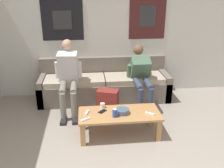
{
  "coord_description": "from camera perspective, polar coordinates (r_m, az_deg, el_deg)",
  "views": [
    {
      "loc": [
        -0.48,
        -1.91,
        2.1
      ],
      "look_at": [
        -0.08,
        1.77,
        0.64
      ],
      "focal_mm": 40.0,
      "sensor_mm": 36.0,
      "label": 1
    }
  ],
  "objects": [
    {
      "name": "person_seated_teen",
      "position": [
        4.56,
        6.65,
        2.15
      ],
      "size": [
        0.47,
        1.02,
        1.08
      ],
      "color": "#384256",
      "rests_on": "ground_plane"
    },
    {
      "name": "drink_can_blue",
      "position": [
        3.54,
        0.63,
        -6.65
      ],
      "size": [
        0.07,
        0.07,
        0.12
      ],
      "color": "#28479E",
      "rests_on": "coffee_table"
    },
    {
      "name": "couch",
      "position": [
        4.89,
        -1.75,
        -0.33
      ],
      "size": [
        2.5,
        0.71,
        0.79
      ],
      "color": "#70665B",
      "rests_on": "ground_plane"
    },
    {
      "name": "game_controller_near_right",
      "position": [
        3.5,
        -6.06,
        -8.05
      ],
      "size": [
        0.14,
        0.11,
        0.03
      ],
      "color": "white",
      "rests_on": "coffee_table"
    },
    {
      "name": "pillar_candle",
      "position": [
        3.81,
        -2.19,
        -4.92
      ],
      "size": [
        0.07,
        0.07,
        0.09
      ],
      "color": "silver",
      "rests_on": "coffee_table"
    },
    {
      "name": "ceramic_bowl",
      "position": [
        3.64,
        2.41,
        -6.16
      ],
      "size": [
        0.19,
        0.19,
        0.07
      ],
      "color": "#475B75",
      "rests_on": "coffee_table"
    },
    {
      "name": "cell_phone",
      "position": [
        3.7,
        -2.22,
        -6.26
      ],
      "size": [
        0.14,
        0.14,
        0.01
      ],
      "color": "black",
      "rests_on": "coffee_table"
    },
    {
      "name": "backpack",
      "position": [
        4.25,
        -0.99,
        -4.57
      ],
      "size": [
        0.4,
        0.32,
        0.48
      ],
      "color": "maroon",
      "rests_on": "ground_plane"
    },
    {
      "name": "coffee_table",
      "position": [
        3.7,
        1.7,
        -7.46
      ],
      "size": [
        1.19,
        0.54,
        0.37
      ],
      "color": "#B27F4C",
      "rests_on": "ground_plane"
    },
    {
      "name": "wall_back",
      "position": [
        4.97,
        -0.61,
        12.02
      ],
      "size": [
        10.0,
        0.07,
        2.55
      ],
      "color": "silver",
      "rests_on": "ground_plane"
    },
    {
      "name": "game_controller_far_center",
      "position": [
        3.67,
        8.63,
        -6.68
      ],
      "size": [
        0.14,
        0.11,
        0.03
      ],
      "color": "white",
      "rests_on": "coffee_table"
    },
    {
      "name": "game_controller_near_left",
      "position": [
        3.67,
        -5.76,
        -6.51
      ],
      "size": [
        0.07,
        0.15,
        0.03
      ],
      "color": "white",
      "rests_on": "coffee_table"
    },
    {
      "name": "person_seated_adult",
      "position": [
        4.4,
        -9.97,
        2.06
      ],
      "size": [
        0.47,
        0.9,
        1.24
      ],
      "color": "gray",
      "rests_on": "ground_plane"
    }
  ]
}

